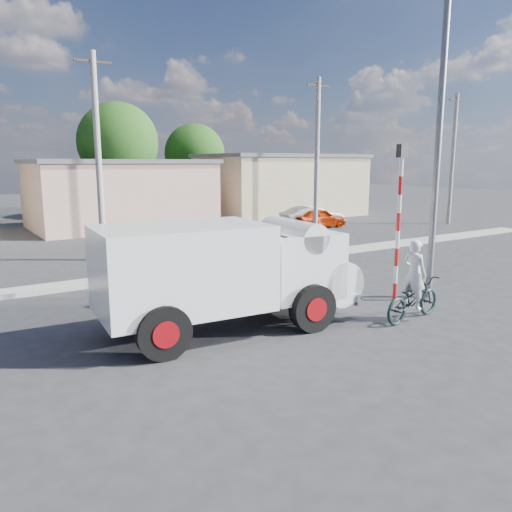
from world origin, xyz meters
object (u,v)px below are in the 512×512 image
cyclist (414,286)px  car_red (318,218)px  traffic_pole (399,209)px  streetlight (436,122)px  bicycle (413,299)px  car_cream (312,217)px  truck (231,271)px

cyclist → car_red: (9.59, 15.02, -0.26)m
traffic_pole → streetlight: 2.56m
bicycle → traffic_pole: 2.72m
bicycle → car_cream: bearing=-37.6°
bicycle → cyclist: 0.32m
streetlight → car_cream: bearing=62.4°
bicycle → car_cream: 18.01m
bicycle → car_red: bearing=-38.8°
truck → bicycle: bearing=-19.9°
truck → car_cream: (13.50, 13.48, -0.77)m
bicycle → car_cream: (9.38, 15.37, 0.10)m
truck → traffic_pole: (5.14, -0.43, 1.19)m
cyclist → streetlight: bearing=-65.5°
car_red → streetlight: 16.40m
traffic_pole → streetlight: size_ratio=0.48×
car_red → streetlight: bearing=152.2°
bicycle → car_red: size_ratio=0.58×
traffic_pole → streetlight: (0.94, -0.30, 2.37)m
truck → car_cream: bearing=49.8°
car_red → truck: bearing=134.8°
traffic_pole → streetlight: bearing=-17.7°
cyclist → car_red: size_ratio=0.49×
cyclist → traffic_pole: 2.49m
cyclist → car_red: cyclist is taller
car_red → traffic_pole: (-8.57, -13.55, 1.99)m
bicycle → car_red: (9.59, 15.02, 0.06)m
car_red → traffic_pole: bearing=148.7°
streetlight → cyclist: bearing=-149.2°
truck → cyclist: 4.57m
truck → bicycle: 4.62m
car_red → car_cream: bearing=31.4°
truck → car_red: size_ratio=1.78×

